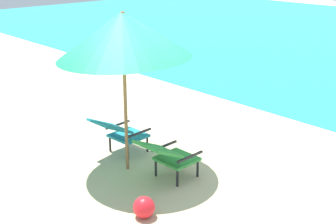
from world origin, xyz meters
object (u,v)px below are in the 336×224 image
lounge_chair_right (168,155)px  beach_ball (144,207)px  lounge_chair_left (120,131)px  beach_umbrella_center (123,35)px

lounge_chair_right → beach_ball: lounge_chair_right is taller
lounge_chair_left → beach_umbrella_center: beach_umbrella_center is taller
lounge_chair_left → beach_ball: size_ratio=3.28×
lounge_chair_right → beach_umbrella_center: bearing=-163.6°
beach_ball → beach_umbrella_center: bearing=150.6°
lounge_chair_left → beach_ball: bearing=-28.5°
lounge_chair_right → beach_ball: 1.04m
lounge_chair_right → beach_ball: size_ratio=3.24×
lounge_chair_left → beach_umbrella_center: size_ratio=0.34×
lounge_chair_right → beach_umbrella_center: (-0.69, -0.20, 1.62)m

